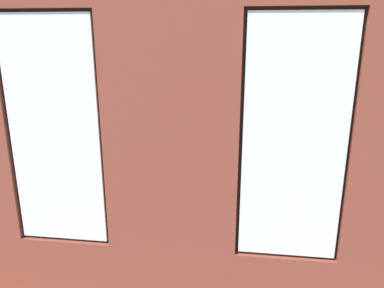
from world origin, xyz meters
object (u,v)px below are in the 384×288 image
Objects in this scene: papasan_chair at (199,139)px; potted_plant_near_tv at (31,164)px; couch_by_window at (121,239)px; potted_plant_beside_window_right at (7,220)px; candle_jar at (187,167)px; remote_silver at (205,164)px; tv_flatscreen at (33,140)px; potted_plant_between_couches at (230,222)px; coffee_table at (182,169)px; potted_plant_foreground_right at (93,119)px; table_plant_small at (182,160)px; cup_ceramic at (156,165)px; remote_black at (173,164)px; potted_plant_by_left_couch at (329,162)px; couch_left at (375,197)px; media_console at (37,173)px.

potted_plant_near_tv reaches higher than papasan_chair.
couch_by_window is 1.31× the size of potted_plant_beside_window_right.
remote_silver is (-0.29, -0.27, -0.04)m from candle_jar.
tv_flatscreen is 0.86× the size of potted_plant_between_couches.
coffee_table is 1.08× the size of potted_plant_foreground_right.
potted_plant_foreground_right reaches higher than table_plant_small.
candle_jar is at bearing 131.17° from coffee_table.
potted_plant_foreground_right is (2.44, 0.03, 0.39)m from papasan_chair.
cup_ceramic is 0.34m from remote_black.
potted_plant_by_left_couch is (-2.68, -0.75, -0.17)m from table_plant_small.
cup_ceramic is 0.46m from table_plant_small.
couch_left is 5.97m from potted_plant_foreground_right.
remote_black is at bearing 142.29° from potted_plant_foreground_right.
coffee_table is 2.71m from tv_flatscreen.
papasan_chair is at bearing -161.08° from remote_black.
remote_silver is 1.69m from papasan_chair.
couch_by_window is at bearing 136.75° from tv_flatscreen.
potted_plant_foreground_right is (2.46, -1.90, 0.35)m from candle_jar.
couch_left is at bearing 140.60° from papasan_chair.
media_console is 2.45m from potted_plant_beside_window_right.
potted_plant_by_left_couch is (-2.57, -0.88, -0.09)m from candle_jar.
couch_left is 5.16m from potted_plant_beside_window_right.
table_plant_small is at bearing -175.61° from media_console.
remote_black is 0.13× the size of potted_plant_beside_window_right.
potted_plant_foreground_right is at bearing -81.88° from potted_plant_beside_window_right.
potted_plant_foreground_right is (2.75, -1.63, 0.39)m from remote_silver.
potted_plant_foreground_right is at bearing -99.57° from remote_black.
potted_plant_beside_window_right is at bearing 54.62° from coffee_table.
potted_plant_beside_window_right is 0.97× the size of potted_plant_foreground_right.
cup_ceramic is at bearing -95.10° from couch_left.
candle_jar is 0.09× the size of papasan_chair.
couch_by_window is 4.61m from potted_plant_foreground_right.
couch_left is 1.45m from potted_plant_by_left_couch.
couch_left reaches higher than cup_ceramic.
cup_ceramic is at bearing 15.96° from coffee_table.
couch_left is 1.76× the size of papasan_chair.
papasan_chair is at bearing -126.12° from couch_left.
table_plant_small is at bearing -142.47° from remote_silver.
candle_jar is 0.07× the size of potted_plant_near_tv.
papasan_chair is at bearing -179.26° from potted_plant_foreground_right.
media_console is (2.66, 0.20, -0.13)m from coffee_table.
potted_plant_by_left_couch is at bearing -160.72° from couch_left.
candle_jar is 0.10× the size of tv_flatscreen.
media_console is 3.42m from papasan_chair.
potted_plant_near_tv reaches higher than potted_plant_beside_window_right.
coffee_table is (3.08, -0.64, 0.05)m from couch_left.
media_console is 5.43m from potted_plant_by_left_couch.
remote_black is at bearing -121.39° from potted_plant_beside_window_right.
cup_ceramic is at bearing 0.00° from candle_jar.
coffee_table is 0.43m from remote_silver.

